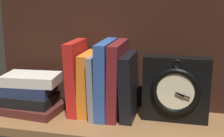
{
  "coord_description": "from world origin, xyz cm",
  "views": [
    {
      "loc": [
        24.3,
        -83.91,
        36.63
      ],
      "look_at": [
        3.47,
        3.47,
        14.37
      ],
      "focal_mm": 50.5,
      "sensor_mm": 36.0,
      "label": 1
    }
  ],
  "objects_px": {
    "book_stack_side": "(31,94)",
    "book_gray_chess": "(97,84)",
    "book_blue_modern": "(106,79)",
    "book_red_requiem": "(77,77)",
    "framed_clock": "(176,89)",
    "book_orange_pandolfini": "(88,83)",
    "book_black_skeptic": "(129,86)",
    "book_maroon_dawkins": "(117,79)"
  },
  "relations": [
    {
      "from": "book_blue_modern",
      "to": "book_stack_side",
      "type": "distance_m",
      "value": 0.24
    },
    {
      "from": "book_blue_modern",
      "to": "book_black_skeptic",
      "type": "relative_size",
      "value": 1.19
    },
    {
      "from": "book_red_requiem",
      "to": "book_orange_pandolfini",
      "type": "relative_size",
      "value": 1.18
    },
    {
      "from": "book_orange_pandolfini",
      "to": "book_gray_chess",
      "type": "xyz_separation_m",
      "value": [
        0.03,
        0.0,
        -0.0
      ]
    },
    {
      "from": "book_stack_side",
      "to": "book_red_requiem",
      "type": "bearing_deg",
      "value": 12.87
    },
    {
      "from": "book_red_requiem",
      "to": "book_black_skeptic",
      "type": "bearing_deg",
      "value": 0.0
    },
    {
      "from": "book_black_skeptic",
      "to": "book_stack_side",
      "type": "xyz_separation_m",
      "value": [
        -0.3,
        -0.03,
        -0.04
      ]
    },
    {
      "from": "book_red_requiem",
      "to": "book_stack_side",
      "type": "height_order",
      "value": "book_red_requiem"
    },
    {
      "from": "book_orange_pandolfini",
      "to": "book_maroon_dawkins",
      "type": "bearing_deg",
      "value": 0.0
    },
    {
      "from": "book_red_requiem",
      "to": "book_black_skeptic",
      "type": "distance_m",
      "value": 0.16
    },
    {
      "from": "book_gray_chess",
      "to": "framed_clock",
      "type": "height_order",
      "value": "same"
    },
    {
      "from": "book_orange_pandolfini",
      "to": "book_gray_chess",
      "type": "distance_m",
      "value": 0.03
    },
    {
      "from": "book_red_requiem",
      "to": "book_gray_chess",
      "type": "xyz_separation_m",
      "value": [
        0.06,
        0.0,
        -0.02
      ]
    },
    {
      "from": "book_red_requiem",
      "to": "book_stack_side",
      "type": "bearing_deg",
      "value": -167.13
    },
    {
      "from": "book_red_requiem",
      "to": "book_stack_side",
      "type": "distance_m",
      "value": 0.15
    },
    {
      "from": "book_red_requiem",
      "to": "framed_clock",
      "type": "distance_m",
      "value": 0.3
    },
    {
      "from": "book_maroon_dawkins",
      "to": "book_blue_modern",
      "type": "bearing_deg",
      "value": 180.0
    },
    {
      "from": "book_black_skeptic",
      "to": "framed_clock",
      "type": "bearing_deg",
      "value": -1.47
    },
    {
      "from": "book_red_requiem",
      "to": "book_maroon_dawkins",
      "type": "distance_m",
      "value": 0.13
    },
    {
      "from": "book_gray_chess",
      "to": "book_blue_modern",
      "type": "distance_m",
      "value": 0.03
    },
    {
      "from": "book_blue_modern",
      "to": "framed_clock",
      "type": "relative_size",
      "value": 1.2
    },
    {
      "from": "book_maroon_dawkins",
      "to": "book_stack_side",
      "type": "distance_m",
      "value": 0.27
    },
    {
      "from": "book_blue_modern",
      "to": "framed_clock",
      "type": "distance_m",
      "value": 0.21
    },
    {
      "from": "book_maroon_dawkins",
      "to": "book_stack_side",
      "type": "bearing_deg",
      "value": -173.12
    },
    {
      "from": "framed_clock",
      "to": "book_gray_chess",
      "type": "bearing_deg",
      "value": 179.14
    },
    {
      "from": "book_stack_side",
      "to": "book_gray_chess",
      "type": "bearing_deg",
      "value": 8.92
    },
    {
      "from": "book_gray_chess",
      "to": "book_maroon_dawkins",
      "type": "xyz_separation_m",
      "value": [
        0.06,
        0.0,
        0.02
      ]
    },
    {
      "from": "book_gray_chess",
      "to": "book_maroon_dawkins",
      "type": "distance_m",
      "value": 0.06
    },
    {
      "from": "book_gray_chess",
      "to": "book_black_skeptic",
      "type": "height_order",
      "value": "book_black_skeptic"
    },
    {
      "from": "book_gray_chess",
      "to": "book_blue_modern",
      "type": "bearing_deg",
      "value": 0.0
    },
    {
      "from": "book_orange_pandolfini",
      "to": "book_stack_side",
      "type": "height_order",
      "value": "book_orange_pandolfini"
    },
    {
      "from": "book_blue_modern",
      "to": "book_maroon_dawkins",
      "type": "height_order",
      "value": "same"
    },
    {
      "from": "book_gray_chess",
      "to": "book_stack_side",
      "type": "distance_m",
      "value": 0.21
    },
    {
      "from": "book_red_requiem",
      "to": "book_gray_chess",
      "type": "relative_size",
      "value": 1.18
    },
    {
      "from": "book_gray_chess",
      "to": "book_blue_modern",
      "type": "height_order",
      "value": "book_blue_modern"
    },
    {
      "from": "book_red_requiem",
      "to": "book_stack_side",
      "type": "xyz_separation_m",
      "value": [
        -0.14,
        -0.03,
        -0.05
      ]
    },
    {
      "from": "book_maroon_dawkins",
      "to": "framed_clock",
      "type": "distance_m",
      "value": 0.17
    },
    {
      "from": "book_blue_modern",
      "to": "book_black_skeptic",
      "type": "bearing_deg",
      "value": 0.0
    },
    {
      "from": "book_orange_pandolfini",
      "to": "book_stack_side",
      "type": "distance_m",
      "value": 0.18
    },
    {
      "from": "book_orange_pandolfini",
      "to": "book_blue_modern",
      "type": "bearing_deg",
      "value": 0.0
    },
    {
      "from": "book_orange_pandolfini",
      "to": "book_blue_modern",
      "type": "relative_size",
      "value": 0.84
    },
    {
      "from": "book_orange_pandolfini",
      "to": "book_stack_side",
      "type": "bearing_deg",
      "value": -169.66
    }
  ]
}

